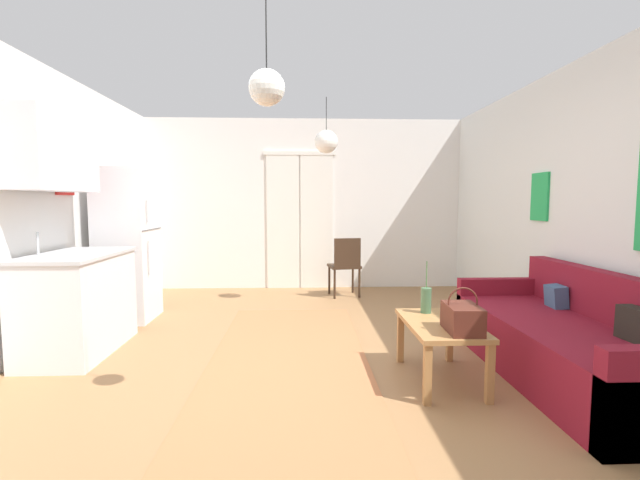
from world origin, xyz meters
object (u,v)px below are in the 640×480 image
at_px(couch, 573,345).
at_px(pendant_lamp_near, 267,87).
at_px(refrigerator, 128,245).
at_px(handbag, 462,318).
at_px(accent_chair, 345,263).
at_px(bamboo_vase, 426,300).
at_px(coffee_table, 440,331).
at_px(pendant_lamp_far, 326,142).

distance_m(couch, pendant_lamp_near, 2.91).
height_order(refrigerator, pendant_lamp_near, pendant_lamp_near).
xyz_separation_m(handbag, pendant_lamp_near, (-1.31, -0.43, 1.45)).
bearing_deg(refrigerator, pendant_lamp_near, -54.65).
bearing_deg(accent_chair, pendant_lamp_near, 68.19).
relative_size(bamboo_vase, refrigerator, 0.25).
height_order(coffee_table, refrigerator, refrigerator).
xyz_separation_m(handbag, accent_chair, (-0.50, 3.19, -0.07)).
bearing_deg(pendant_lamp_near, couch, 15.82).
relative_size(bamboo_vase, pendant_lamp_far, 0.62).
bearing_deg(coffee_table, couch, -1.38).
height_order(bamboo_vase, accent_chair, bamboo_vase).
xyz_separation_m(refrigerator, pendant_lamp_far, (2.30, 0.40, 1.23)).
xyz_separation_m(couch, pendant_lamp_near, (-2.26, -0.64, 1.72)).
xyz_separation_m(coffee_table, handbag, (0.07, -0.24, 0.16)).
bearing_deg(coffee_table, accent_chair, 98.20).
bearing_deg(pendant_lamp_near, coffee_table, 28.24).
bearing_deg(couch, handbag, -167.28).
xyz_separation_m(coffee_table, accent_chair, (-0.43, 2.95, 0.10)).
bearing_deg(bamboo_vase, refrigerator, 152.18).
distance_m(coffee_table, pendant_lamp_near, 2.14).
height_order(couch, pendant_lamp_far, pendant_lamp_far).
bearing_deg(accent_chair, pendant_lamp_far, 56.29).
bearing_deg(bamboo_vase, handbag, -78.65).
bearing_deg(bamboo_vase, couch, -16.36).
xyz_separation_m(accent_chair, pendant_lamp_near, (-0.81, -3.62, 1.51)).
xyz_separation_m(couch, accent_chair, (-1.45, 2.98, 0.21)).
height_order(bamboo_vase, refrigerator, refrigerator).
xyz_separation_m(couch, bamboo_vase, (-1.05, 0.31, 0.28)).
relative_size(handbag, accent_chair, 0.41).
xyz_separation_m(bamboo_vase, pendant_lamp_near, (-1.21, -0.95, 1.44)).
distance_m(bamboo_vase, pendant_lamp_near, 2.11).
bearing_deg(handbag, pendant_lamp_near, -161.99).
bearing_deg(coffee_table, handbag, -72.87).
height_order(handbag, pendant_lamp_near, pendant_lamp_near).
bearing_deg(handbag, accent_chair, 98.89).
distance_m(coffee_table, refrigerator, 3.60).
distance_m(couch, coffee_table, 1.03).
height_order(bamboo_vase, pendant_lamp_near, pendant_lamp_near).
bearing_deg(couch, refrigerator, 154.97).
bearing_deg(bamboo_vase, pendant_lamp_near, -141.80).
bearing_deg(coffee_table, refrigerator, 148.37).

